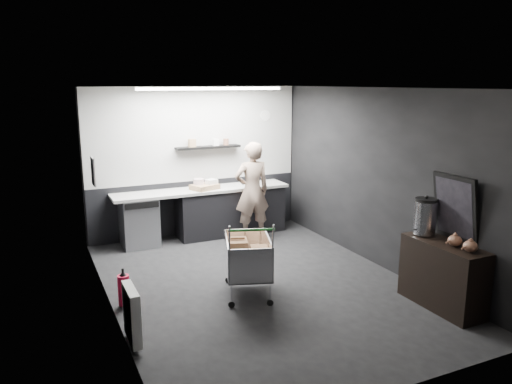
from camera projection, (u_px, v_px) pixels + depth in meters
name	position (u px, v px, depth m)	size (l,w,h in m)	color
floor	(260.00, 284.00, 6.99)	(5.50, 5.50, 0.00)	black
ceiling	(260.00, 88.00, 6.41)	(5.50, 5.50, 0.00)	silver
wall_back	(196.00, 161.00, 9.14)	(5.50, 5.50, 0.00)	black
wall_front	(397.00, 252.00, 4.27)	(5.50, 5.50, 0.00)	black
wall_left	(107.00, 206.00, 5.88)	(5.50, 5.50, 0.00)	black
wall_right	(379.00, 179.00, 7.52)	(5.50, 5.50, 0.00)	black
kitchen_wall_panel	(195.00, 134.00, 9.01)	(3.95, 0.02, 1.70)	#B2B2AE
dado_panel	(197.00, 207.00, 9.30)	(3.95, 0.02, 1.00)	black
floating_shelf	(208.00, 147.00, 9.05)	(1.20, 0.22, 0.04)	black
wall_clock	(265.00, 115.00, 9.51)	(0.20, 0.20, 0.03)	white
poster	(93.00, 171.00, 7.00)	(0.02, 0.30, 0.40)	white
poster_red_band	(93.00, 166.00, 6.98)	(0.01, 0.22, 0.10)	red
radiator	(132.00, 314.00, 5.32)	(0.10, 0.50, 0.60)	white
ceiling_strip	(211.00, 89.00, 8.05)	(2.40, 0.20, 0.04)	white
prep_counter	(210.00, 212.00, 9.09)	(3.20, 0.61, 0.90)	black
person	(252.00, 191.00, 8.87)	(0.64, 0.42, 1.76)	beige
shopping_cart	(248.00, 258.00, 6.58)	(0.85, 1.13, 1.05)	silver
sideboard	(442.00, 266.00, 6.22)	(0.48, 1.12, 1.68)	black
fire_extinguisher	(124.00, 289.00, 6.25)	(0.15, 0.15, 0.49)	red
cardboard_box	(205.00, 187.00, 8.90)	(0.45, 0.34, 0.09)	#93724E
pink_tub	(199.00, 184.00, 8.90)	(0.19, 0.19, 0.19)	beige
white_container	(211.00, 184.00, 8.95)	(0.19, 0.15, 0.17)	white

